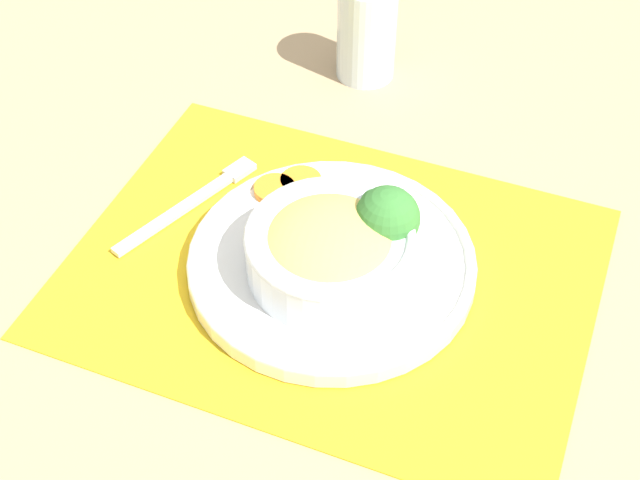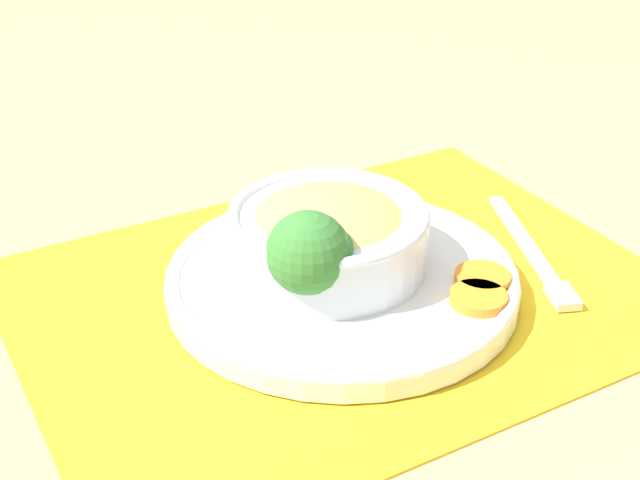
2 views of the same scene
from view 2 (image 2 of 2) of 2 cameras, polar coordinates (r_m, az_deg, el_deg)
ground_plane at (r=0.71m, az=1.39°, el=-3.50°), size 4.00×4.00×0.00m
placemat at (r=0.71m, az=1.39°, el=-3.37°), size 0.54×0.44×0.00m
plate at (r=0.70m, az=1.40°, el=-2.46°), size 0.28×0.28×0.02m
bowl at (r=0.70m, az=0.54°, el=0.47°), size 0.16×0.16×0.06m
broccoli_floret at (r=0.64m, az=-0.72°, el=-0.95°), size 0.06×0.06×0.08m
carrot_slice_near at (r=0.67m, az=10.11°, el=-3.69°), size 0.04×0.04×0.01m
carrot_slice_middle at (r=0.70m, az=10.36°, el=-2.41°), size 0.04×0.04×0.01m
fork at (r=0.77m, az=13.76°, el=-1.24°), size 0.06×0.18×0.01m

